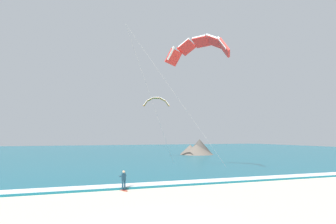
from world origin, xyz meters
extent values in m
plane|color=beige|center=(0.00, 0.00, 0.00)|extent=(200.00, 200.00, 0.00)
cube|color=#146075|center=(0.00, 70.89, 0.10)|extent=(200.00, 120.00, 0.20)
cube|color=white|center=(0.00, 11.89, 0.22)|extent=(200.00, 1.90, 0.04)
ellipsoid|color=#E04C38|center=(-0.12, 10.63, 0.03)|extent=(0.72, 1.46, 0.05)
cube|color=black|center=(-0.12, 10.88, 0.07)|extent=(0.17, 0.09, 0.04)
cube|color=black|center=(-0.12, 10.39, 0.07)|extent=(0.17, 0.09, 0.04)
cylinder|color=#143347|center=(-0.22, 10.61, 0.42)|extent=(0.14, 0.14, 0.84)
cylinder|color=#143347|center=(-0.02, 10.65, 0.42)|extent=(0.14, 0.14, 0.84)
cube|color=#143347|center=(-0.12, 10.63, 1.14)|extent=(0.37, 0.27, 0.60)
sphere|color=tan|center=(-0.12, 10.63, 1.58)|extent=(0.22, 0.22, 0.22)
cylinder|color=#143347|center=(-0.33, 10.75, 1.19)|extent=(0.19, 0.51, 0.22)
cylinder|color=#143347|center=(0.02, 10.83, 1.19)|extent=(0.19, 0.51, 0.22)
cylinder|color=black|center=(-0.20, 11.01, 1.19)|extent=(0.55, 0.15, 0.04)
cube|color=#3F3F42|center=(-0.14, 10.75, 0.92)|extent=(0.13, 0.10, 0.10)
cube|color=red|center=(12.26, 14.53, 14.78)|extent=(1.60, 2.32, 2.18)
cube|color=white|center=(11.78, 14.21, 15.21)|extent=(0.86, 1.15, 1.68)
cube|color=red|center=(11.97, 16.23, 15.97)|extent=(2.06, 2.52, 1.81)
cube|color=white|center=(11.49, 15.91, 16.40)|extent=(1.17, 1.55, 1.10)
cube|color=red|center=(11.05, 18.06, 16.40)|extent=(2.33, 2.45, 1.02)
cube|color=white|center=(10.57, 17.74, 16.83)|extent=(1.28, 1.71, 0.28)
cube|color=red|center=(9.71, 19.62, 15.97)|extent=(2.36, 2.04, 1.81)
cube|color=white|center=(9.23, 19.30, 16.40)|extent=(1.16, 1.55, 1.10)
cube|color=red|center=(8.26, 20.55, 14.78)|extent=(2.13, 1.36, 2.18)
cube|color=white|center=(7.77, 20.22, 15.21)|extent=(0.83, 1.07, 1.68)
cylinder|color=#B2B2B7|center=(6.11, 12.77, 7.99)|extent=(12.32, 3.55, 13.59)
cylinder|color=#B2B2B7|center=(4.11, 15.78, 7.99)|extent=(8.32, 9.56, 13.59)
cube|color=orange|center=(15.28, 42.32, 11.18)|extent=(1.03, 1.21, 1.14)
cube|color=white|center=(15.14, 41.90, 11.27)|extent=(0.76, 0.38, 1.02)
cube|color=orange|center=(14.37, 42.70, 12.04)|extent=(1.37, 1.30, 0.78)
cube|color=white|center=(14.23, 42.28, 12.13)|extent=(1.07, 0.48, 0.64)
cube|color=orange|center=(13.17, 43.13, 12.35)|extent=(1.47, 1.33, 0.25)
cube|color=white|center=(13.03, 42.71, 12.44)|extent=(1.15, 0.52, 0.12)
cube|color=orange|center=(11.95, 43.50, 12.04)|extent=(1.44, 1.30, 0.78)
cube|color=white|center=(11.82, 43.08, 12.13)|extent=(1.07, 0.50, 0.64)
cube|color=orange|center=(10.99, 43.74, 11.18)|extent=(1.16, 1.19, 1.14)
cube|color=white|center=(10.86, 43.32, 11.27)|extent=(0.77, 0.39, 1.02)
cone|color=#47423D|center=(26.86, 51.48, 1.92)|extent=(6.57, 6.57, 3.83)
cone|color=#665B51|center=(25.65, 50.57, 1.30)|extent=(8.60, 8.60, 2.59)
cone|color=#665B51|center=(24.55, 51.83, 1.25)|extent=(5.44, 5.44, 2.51)
camera|label=1|loc=(-5.53, -15.48, 4.67)|focal=32.48mm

